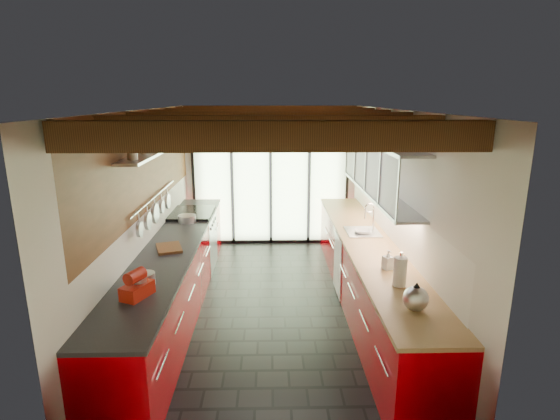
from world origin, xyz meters
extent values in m
plane|color=black|center=(0.00, 0.00, 0.00)|extent=(5.50, 5.50, 0.00)
plane|color=silver|center=(0.00, 2.75, 1.30)|extent=(3.20, 0.00, 3.20)
plane|color=silver|center=(0.00, -2.75, 1.30)|extent=(3.20, 0.00, 3.20)
plane|color=silver|center=(-1.60, 0.00, 1.30)|extent=(0.00, 5.50, 5.50)
plane|color=silver|center=(1.60, 0.00, 1.30)|extent=(0.00, 5.50, 5.50)
plane|color=#472814|center=(0.00, 0.00, 2.60)|extent=(5.50, 5.50, 0.00)
cube|color=#593316|center=(0.00, -2.25, 2.48)|extent=(3.14, 0.14, 0.22)
cube|color=#593316|center=(0.00, -1.35, 2.48)|extent=(3.14, 0.14, 0.22)
cube|color=#593316|center=(0.00, -0.45, 2.48)|extent=(3.14, 0.14, 0.22)
cube|color=#593316|center=(0.00, 0.45, 2.48)|extent=(3.14, 0.14, 0.22)
cube|color=#593316|center=(0.00, 1.35, 2.48)|extent=(3.14, 0.14, 0.22)
cube|color=#593316|center=(0.00, 2.25, 2.48)|extent=(3.14, 0.14, 0.22)
cube|color=brown|center=(0.00, 2.71, 2.35)|extent=(3.14, 0.06, 0.50)
plane|color=brown|center=(-1.57, 0.20, 1.98)|extent=(0.00, 4.90, 4.90)
plane|color=#C6EAAD|center=(0.00, 2.73, 1.08)|extent=(2.90, 0.00, 2.90)
cube|color=black|center=(-1.45, 2.72, 1.07)|extent=(0.05, 0.04, 2.15)
cube|color=black|center=(1.45, 2.72, 1.07)|extent=(0.05, 0.04, 2.15)
cube|color=black|center=(0.00, 2.69, 1.07)|extent=(0.06, 0.05, 2.15)
cube|color=black|center=(0.00, 2.69, 2.15)|extent=(2.90, 0.05, 0.06)
cylinder|color=red|center=(0.00, 2.67, 2.35)|extent=(0.34, 0.04, 0.34)
cylinder|color=beige|center=(0.00, 2.65, 2.35)|extent=(0.28, 0.02, 0.28)
cube|color=#B10006|center=(-1.28, 0.00, 0.44)|extent=(0.65, 5.00, 0.88)
cube|color=black|center=(-1.28, 0.00, 0.90)|extent=(0.68, 5.00, 0.04)
cube|color=silver|center=(-1.28, 1.45, 0.44)|extent=(0.66, 0.90, 0.90)
cube|color=black|center=(-1.28, 1.45, 0.93)|extent=(0.65, 0.90, 0.06)
cube|color=#B10006|center=(1.28, 0.00, 0.44)|extent=(0.65, 5.00, 0.88)
cube|color=#A27B4E|center=(1.28, 0.00, 0.90)|extent=(0.68, 5.00, 0.04)
cube|color=white|center=(0.95, 0.40, 0.44)|extent=(0.02, 0.60, 0.84)
cube|color=silver|center=(1.28, 0.40, 0.93)|extent=(0.45, 0.52, 0.02)
cylinder|color=silver|center=(1.42, 0.40, 1.10)|extent=(0.02, 0.02, 0.34)
torus|color=silver|center=(1.36, 0.40, 1.27)|extent=(0.14, 0.02, 0.14)
plane|color=silver|center=(1.26, 0.30, 1.85)|extent=(0.00, 3.00, 3.00)
cube|color=#9EA0A5|center=(1.43, 0.30, 1.51)|extent=(0.34, 3.00, 0.03)
cube|color=#9EA0A5|center=(1.43, 0.30, 2.19)|extent=(0.34, 3.00, 0.03)
cylinder|color=silver|center=(-1.54, 0.30, 1.47)|extent=(0.02, 2.20, 0.02)
cube|color=silver|center=(-1.45, 0.20, 2.10)|extent=(0.28, 2.60, 0.03)
cylinder|color=silver|center=(-1.50, -0.60, 1.29)|extent=(0.04, 0.18, 0.18)
cylinder|color=silver|center=(-1.50, -0.25, 1.29)|extent=(0.04, 0.22, 0.22)
cylinder|color=silver|center=(-1.50, 0.10, 1.29)|extent=(0.04, 0.26, 0.26)
cylinder|color=silver|center=(-1.50, 0.45, 1.29)|extent=(0.04, 0.18, 0.18)
cylinder|color=silver|center=(-1.50, 0.80, 1.29)|extent=(0.04, 0.22, 0.22)
cube|color=red|center=(-1.27, -1.57, 0.99)|extent=(0.29, 0.35, 0.13)
cylinder|color=red|center=(-1.27, -1.59, 1.14)|extent=(0.19, 0.23, 0.12)
cylinder|color=silver|center=(-1.27, -1.51, 1.03)|extent=(0.20, 0.20, 0.13)
cylinder|color=silver|center=(-1.27, -1.29, 0.98)|extent=(0.25, 0.25, 0.12)
cylinder|color=silver|center=(-1.27, 0.99, 0.97)|extent=(0.33, 0.33, 0.10)
cube|color=brown|center=(-1.27, -0.24, 0.94)|extent=(0.40, 0.47, 0.03)
sphere|color=silver|center=(1.27, -1.88, 1.03)|extent=(0.27, 0.27, 0.23)
cone|color=black|center=(1.27, -1.88, 1.16)|extent=(0.10, 0.10, 0.06)
cylinder|color=silver|center=(1.27, -1.75, 1.04)|extent=(0.04, 0.09, 0.05)
cylinder|color=white|center=(1.27, -1.39, 1.07)|extent=(0.17, 0.17, 0.30)
cylinder|color=silver|center=(1.27, -1.39, 1.25)|extent=(0.03, 0.03, 0.05)
imported|color=silver|center=(1.27, -0.94, 1.03)|extent=(0.13, 0.13, 0.22)
imported|color=silver|center=(1.27, 0.34, 0.95)|extent=(0.28, 0.28, 0.06)
camera|label=1|loc=(-0.02, -5.38, 2.75)|focal=28.00mm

